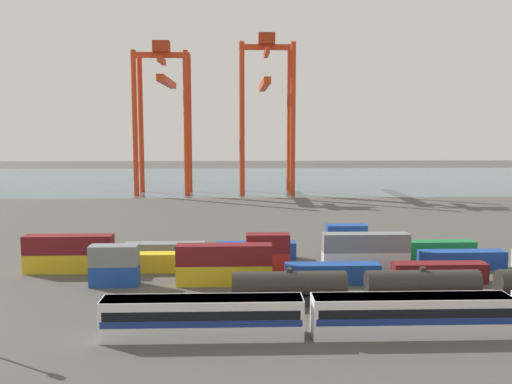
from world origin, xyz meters
name	(u,v)px	position (x,y,z in m)	size (l,w,h in m)	color
ground_plane	(294,225)	(0.00, 40.00, 0.00)	(420.00, 420.00, 0.00)	#4C4944
harbour_water	(268,179)	(0.00, 138.46, 0.00)	(400.00, 110.00, 0.01)	#475B6B
passenger_train	(411,314)	(5.29, -20.17, 2.14)	(59.21, 3.14, 3.90)	silver
freight_tank_row	(422,286)	(9.63, -10.51, 1.95)	(43.31, 2.72, 4.18)	#232326
shipping_container_0	(115,275)	(-26.99, -2.29, 1.30)	(6.04, 2.44, 2.60)	#1C4299
shipping_container_1	(114,255)	(-26.99, -2.29, 3.90)	(6.04, 2.44, 2.60)	slate
shipping_container_2	(224,274)	(-13.12, -2.29, 1.30)	(12.10, 2.44, 2.60)	gold
shipping_container_3	(224,255)	(-13.12, -2.29, 3.90)	(12.10, 2.44, 2.60)	maroon
shipping_container_4	(332,274)	(0.75, -2.29, 1.30)	(12.10, 2.44, 2.60)	#1C4299
shipping_container_5	(439,273)	(14.61, -2.29, 1.30)	(12.10, 2.44, 2.60)	maroon
shipping_container_10	(69,263)	(-34.68, 4.47, 1.30)	(12.10, 2.44, 2.60)	gold
shipping_container_11	(69,244)	(-34.68, 4.47, 3.90)	(12.10, 2.44, 2.60)	maroon
shipping_container_12	(169,262)	(-20.93, 4.47, 1.30)	(12.10, 2.44, 2.60)	gold
shipping_container_13	(268,261)	(-7.19, 4.47, 1.30)	(6.04, 2.44, 2.60)	#AD211C
shipping_container_14	(268,243)	(-7.19, 4.47, 3.90)	(6.04, 2.44, 2.60)	maroon
shipping_container_15	(365,261)	(6.55, 4.47, 1.30)	(12.10, 2.44, 2.60)	silver
shipping_container_16	(366,242)	(6.55, 4.47, 3.90)	(12.10, 2.44, 2.60)	slate
shipping_container_17	(462,260)	(20.30, 4.47, 1.30)	(12.10, 2.44, 2.60)	#1C4299
shipping_container_19	(73,252)	(-36.18, 11.22, 1.30)	(6.04, 2.44, 2.60)	slate
shipping_container_20	(165,251)	(-22.41, 11.22, 1.30)	(12.10, 2.44, 2.60)	slate
shipping_container_21	(256,251)	(-8.65, 11.22, 1.30)	(12.10, 2.44, 2.60)	#1C4299
shipping_container_22	(346,250)	(5.12, 11.22, 1.30)	(6.04, 2.44, 2.60)	#AD211C
shipping_container_23	(346,233)	(5.12, 11.22, 3.90)	(6.04, 2.44, 2.60)	#1C4299
shipping_container_24	(435,249)	(18.88, 11.22, 1.30)	(12.10, 2.44, 2.60)	#197538
gantry_crane_west	(164,101)	(-33.39, 97.12, 27.41)	(16.22, 35.14, 44.58)	red
gantry_crane_central	(266,98)	(-2.78, 97.52, 28.34)	(16.21, 38.86, 46.96)	red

